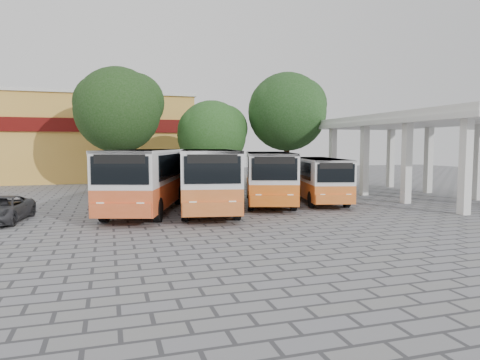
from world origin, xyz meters
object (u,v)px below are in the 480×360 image
object	(u,v)px
bus_far_left	(146,176)
bus_centre_left	(208,176)
bus_centre_right	(269,174)
bus_far_right	(319,177)
parked_car	(1,210)

from	to	relation	value
bus_far_left	bus_centre_left	world-z (taller)	bus_far_left
bus_centre_right	bus_far_right	bearing A→B (deg)	13.91
bus_centre_left	bus_centre_right	bearing A→B (deg)	33.53
bus_centre_left	bus_centre_right	xyz separation A→B (m)	(4.01, 1.71, -0.10)
parked_car	bus_far_left	bearing A→B (deg)	16.89
bus_centre_left	parked_car	bearing A→B (deg)	-166.69
bus_far_right	parked_car	world-z (taller)	bus_far_right
bus_centre_right	bus_centre_left	bearing A→B (deg)	-139.70
bus_centre_left	parked_car	world-z (taller)	bus_centre_left
bus_far_right	parked_car	distance (m)	16.83
bus_far_right	bus_far_left	bearing A→B (deg)	-160.54
bus_far_left	parked_car	xyz separation A→B (m)	(-6.38, -1.03, -1.27)
bus_far_right	parked_car	size ratio (longest dim) A/B	1.89
bus_centre_right	parked_car	size ratio (longest dim) A/B	2.16
bus_far_left	bus_centre_left	size ratio (longest dim) A/B	1.02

